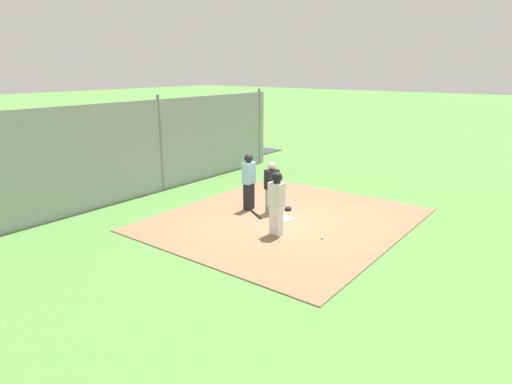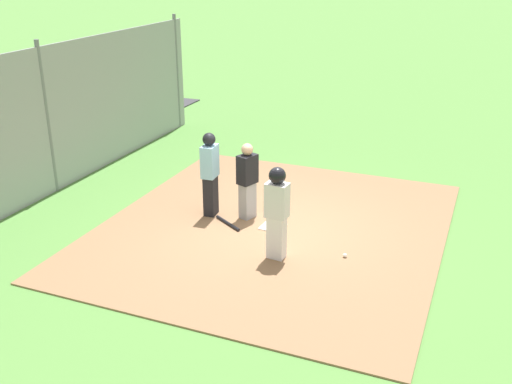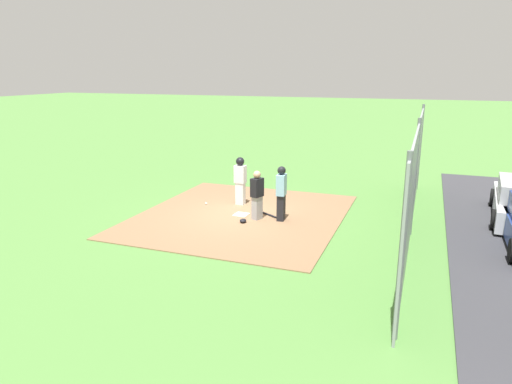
{
  "view_description": "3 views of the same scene",
  "coord_description": "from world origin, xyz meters",
  "px_view_note": "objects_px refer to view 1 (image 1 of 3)",
  "views": [
    {
      "loc": [
        9.96,
        6.6,
        4.25
      ],
      "look_at": [
        0.15,
        -0.92,
        0.71
      ],
      "focal_mm": 30.71,
      "sensor_mm": 36.0,
      "label": 1
    },
    {
      "loc": [
        9.85,
        3.67,
        5.04
      ],
      "look_at": [
        0.59,
        -0.11,
        0.97
      ],
      "focal_mm": 41.76,
      "sensor_mm": 36.0,
      "label": 2
    },
    {
      "loc": [
        -13.31,
        -5.47,
        4.57
      ],
      "look_at": [
        0.79,
        -0.22,
        0.63
      ],
      "focal_mm": 32.39,
      "sensor_mm": 36.0,
      "label": 3
    }
  ],
  "objects_px": {
    "catcher": "(272,187)",
    "runner": "(276,199)",
    "umpire": "(249,181)",
    "parked_car_blue": "(107,162)",
    "baseball_bat": "(256,214)",
    "parked_car_dark": "(191,141)",
    "catcher_mask": "(288,208)",
    "home_plate": "(285,219)",
    "parked_car_white": "(46,173)",
    "baseball": "(322,238)"
  },
  "relations": [
    {
      "from": "home_plate",
      "to": "baseball_bat",
      "type": "xyz_separation_m",
      "value": [
        0.23,
        -0.86,
        0.02
      ]
    },
    {
      "from": "umpire",
      "to": "catcher_mask",
      "type": "height_order",
      "value": "umpire"
    },
    {
      "from": "baseball_bat",
      "to": "parked_car_blue",
      "type": "height_order",
      "value": "parked_car_blue"
    },
    {
      "from": "home_plate",
      "to": "runner",
      "type": "distance_m",
      "value": 1.56
    },
    {
      "from": "catcher",
      "to": "baseball",
      "type": "distance_m",
      "value": 2.55
    },
    {
      "from": "catcher",
      "to": "umpire",
      "type": "bearing_deg",
      "value": -149.38
    },
    {
      "from": "catcher",
      "to": "runner",
      "type": "height_order",
      "value": "runner"
    },
    {
      "from": "runner",
      "to": "parked_car_white",
      "type": "distance_m",
      "value": 9.12
    },
    {
      "from": "home_plate",
      "to": "parked_car_dark",
      "type": "bearing_deg",
      "value": -120.45
    },
    {
      "from": "baseball",
      "to": "catcher",
      "type": "bearing_deg",
      "value": -112.18
    },
    {
      "from": "baseball_bat",
      "to": "parked_car_blue",
      "type": "relative_size",
      "value": 0.18
    },
    {
      "from": "catcher_mask",
      "to": "parked_car_dark",
      "type": "xyz_separation_m",
      "value": [
        -4.82,
        -9.09,
        0.52
      ]
    },
    {
      "from": "parked_car_blue",
      "to": "parked_car_white",
      "type": "bearing_deg",
      "value": 2.03
    },
    {
      "from": "catcher",
      "to": "runner",
      "type": "relative_size",
      "value": 0.93
    },
    {
      "from": "catcher_mask",
      "to": "baseball",
      "type": "height_order",
      "value": "catcher_mask"
    },
    {
      "from": "baseball_bat",
      "to": "parked_car_blue",
      "type": "bearing_deg",
      "value": -149.63
    },
    {
      "from": "parked_car_dark",
      "to": "parked_car_blue",
      "type": "bearing_deg",
      "value": -177.53
    },
    {
      "from": "parked_car_white",
      "to": "umpire",
      "type": "bearing_deg",
      "value": 115.32
    },
    {
      "from": "parked_car_blue",
      "to": "parked_car_dark",
      "type": "bearing_deg",
      "value": -169.81
    },
    {
      "from": "home_plate",
      "to": "parked_car_white",
      "type": "bearing_deg",
      "value": -73.58
    },
    {
      "from": "home_plate",
      "to": "parked_car_blue",
      "type": "relative_size",
      "value": 0.1
    },
    {
      "from": "runner",
      "to": "baseball_bat",
      "type": "bearing_deg",
      "value": 60.51
    },
    {
      "from": "parked_car_dark",
      "to": "parked_car_white",
      "type": "distance_m",
      "value": 8.11
    },
    {
      "from": "baseball_bat",
      "to": "parked_car_dark",
      "type": "xyz_separation_m",
      "value": [
        -5.78,
        -8.58,
        0.55
      ]
    },
    {
      "from": "umpire",
      "to": "parked_car_blue",
      "type": "bearing_deg",
      "value": 176.79
    },
    {
      "from": "parked_car_blue",
      "to": "home_plate",
      "type": "bearing_deg",
      "value": 91.08
    },
    {
      "from": "umpire",
      "to": "baseball",
      "type": "distance_m",
      "value": 3.22
    },
    {
      "from": "runner",
      "to": "baseball",
      "type": "distance_m",
      "value": 1.52
    },
    {
      "from": "home_plate",
      "to": "catcher_mask",
      "type": "relative_size",
      "value": 1.83
    },
    {
      "from": "baseball",
      "to": "parked_car_white",
      "type": "height_order",
      "value": "parked_car_white"
    },
    {
      "from": "catcher",
      "to": "baseball",
      "type": "bearing_deg",
      "value": -2.38
    },
    {
      "from": "parked_car_dark",
      "to": "umpire",
      "type": "bearing_deg",
      "value": -130.72
    },
    {
      "from": "umpire",
      "to": "parked_car_blue",
      "type": "relative_size",
      "value": 0.41
    },
    {
      "from": "umpire",
      "to": "baseball_bat",
      "type": "relative_size",
      "value": 2.21
    },
    {
      "from": "catcher",
      "to": "baseball",
      "type": "height_order",
      "value": "catcher"
    },
    {
      "from": "baseball_bat",
      "to": "parked_car_white",
      "type": "relative_size",
      "value": 0.18
    },
    {
      "from": "umpire",
      "to": "parked_car_blue",
      "type": "xyz_separation_m",
      "value": [
        0.09,
        -7.17,
        -0.32
      ]
    },
    {
      "from": "baseball_bat",
      "to": "parked_car_dark",
      "type": "relative_size",
      "value": 0.18
    },
    {
      "from": "parked_car_white",
      "to": "baseball",
      "type": "bearing_deg",
      "value": 105.49
    },
    {
      "from": "parked_car_dark",
      "to": "parked_car_white",
      "type": "xyz_separation_m",
      "value": [
        8.06,
        0.93,
        0.0
      ]
    },
    {
      "from": "umpire",
      "to": "runner",
      "type": "bearing_deg",
      "value": -37.09
    },
    {
      "from": "umpire",
      "to": "parked_car_blue",
      "type": "distance_m",
      "value": 7.18
    },
    {
      "from": "parked_car_dark",
      "to": "parked_car_white",
      "type": "bearing_deg",
      "value": 179.94
    },
    {
      "from": "baseball_bat",
      "to": "catcher_mask",
      "type": "relative_size",
      "value": 3.26
    },
    {
      "from": "baseball_bat",
      "to": "umpire",
      "type": "bearing_deg",
      "value": -179.94
    },
    {
      "from": "umpire",
      "to": "parked_car_white",
      "type": "height_order",
      "value": "umpire"
    },
    {
      "from": "baseball_bat",
      "to": "parked_car_dark",
      "type": "height_order",
      "value": "parked_car_dark"
    },
    {
      "from": "runner",
      "to": "home_plate",
      "type": "bearing_deg",
      "value": 27.53
    },
    {
      "from": "home_plate",
      "to": "parked_car_blue",
      "type": "distance_m",
      "value": 8.58
    },
    {
      "from": "home_plate",
      "to": "parked_car_white",
      "type": "relative_size",
      "value": 0.1
    }
  ]
}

